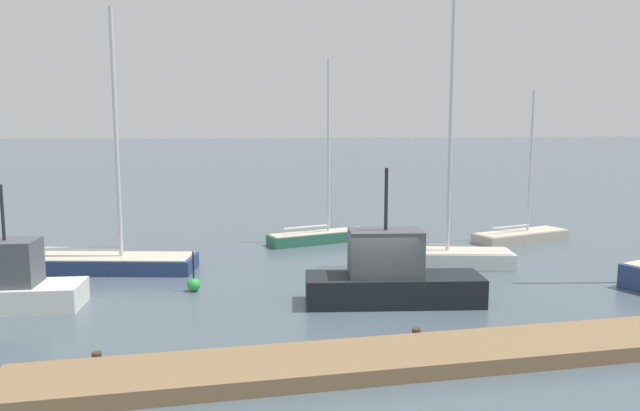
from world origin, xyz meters
The scene contains 9 objects.
ground_plane centered at (0.00, 0.00, 0.00)m, with size 600.00×600.00×0.00m, color #4C5B66.
dock_pier centered at (0.00, -4.81, 0.21)m, with size 21.64×2.53×0.50m.
sailboat_0 centered at (0.53, 11.95, 0.49)m, with size 5.96×2.77×9.74m.
sailboat_2 centered at (11.36, 10.11, 0.38)m, with size 5.89×3.03×8.10m.
sailboat_3 centered at (-9.82, 7.63, 0.51)m, with size 7.75×3.75×11.11m.
sailboat_4 centered at (4.38, 5.50, 0.56)m, with size 7.02×3.44×11.85m.
fishing_boat_0 centered at (0.62, 0.54, 0.95)m, with size 6.44×2.93×4.81m.
fishing_boat_1 centered at (-12.61, 2.64, 0.85)m, with size 5.59×2.44×4.30m.
channel_buoy_1 centered at (-6.20, 3.59, 0.27)m, with size 0.50×0.50×1.53m.
Camera 1 is at (-6.11, -19.07, 6.23)m, focal length 33.59 mm.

